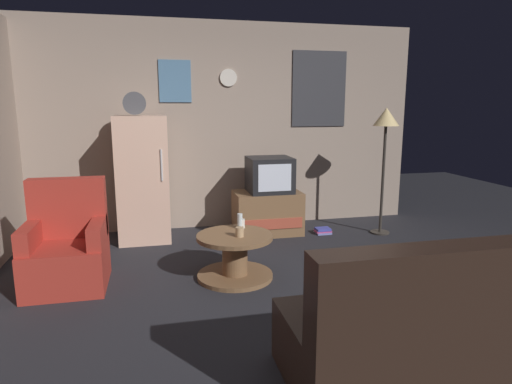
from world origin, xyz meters
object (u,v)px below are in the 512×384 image
at_px(crt_tv, 270,175).
at_px(mug_ceramic_tan, 240,232).
at_px(fridge, 143,179).
at_px(coffee_table, 235,256).
at_px(armchair, 67,249).
at_px(book_stack, 323,231).
at_px(mug_ceramic_white, 241,224).
at_px(wine_glass, 240,221).
at_px(couch, 432,331).
at_px(standing_lamp, 386,127).
at_px(tv_stand, 267,213).

relative_size(crt_tv, mug_ceramic_tan, 6.00).
bearing_deg(fridge, mug_ceramic_tan, -60.14).
bearing_deg(crt_tv, coffee_table, -116.88).
xyz_separation_m(armchair, book_stack, (2.87, 1.02, -0.30)).
height_order(crt_tv, mug_ceramic_white, crt_tv).
distance_m(wine_glass, mug_ceramic_tan, 0.27).
bearing_deg(couch, standing_lamp, 66.75).
distance_m(crt_tv, mug_ceramic_white, 1.34).
xyz_separation_m(mug_ceramic_tan, armchair, (-1.54, 0.25, -0.13)).
distance_m(coffee_table, mug_ceramic_tan, 0.27).
bearing_deg(couch, mug_ceramic_white, 110.10).
xyz_separation_m(standing_lamp, mug_ceramic_tan, (-2.05, -1.12, -0.89)).
relative_size(standing_lamp, wine_glass, 10.60).
xyz_separation_m(crt_tv, standing_lamp, (1.39, -0.32, 0.60)).
bearing_deg(armchair, tv_stand, 28.78).
xyz_separation_m(mug_ceramic_white, armchair, (-1.61, -0.03, -0.13)).
distance_m(wine_glass, mug_ceramic_white, 0.04).
bearing_deg(crt_tv, mug_ceramic_tan, -114.64).
relative_size(coffee_table, mug_ceramic_tan, 8.00).
relative_size(mug_ceramic_white, book_stack, 0.44).
distance_m(tv_stand, standing_lamp, 1.82).
distance_m(coffee_table, mug_ceramic_white, 0.35).
xyz_separation_m(tv_stand, book_stack, (0.69, -0.17, -0.24)).
relative_size(crt_tv, wine_glass, 3.60).
distance_m(fridge, book_stack, 2.34).
height_order(mug_ceramic_white, armchair, armchair).
height_order(crt_tv, coffee_table, crt_tv).
xyz_separation_m(coffee_table, mug_ceramic_white, (0.10, 0.21, 0.26)).
distance_m(mug_ceramic_white, mug_ceramic_tan, 0.29).
bearing_deg(mug_ceramic_tan, fridge, 119.86).
xyz_separation_m(wine_glass, mug_ceramic_white, (0.01, 0.02, -0.03)).
bearing_deg(book_stack, tv_stand, 165.83).
distance_m(mug_ceramic_tan, armchair, 1.57).
bearing_deg(standing_lamp, couch, -113.25).
height_order(coffee_table, wine_glass, wine_glass).
height_order(fridge, armchair, fridge).
relative_size(standing_lamp, armchair, 1.66).
height_order(mug_ceramic_white, book_stack, mug_ceramic_white).
height_order(wine_glass, couch, couch).
bearing_deg(mug_ceramic_tan, tv_stand, 66.25).
relative_size(fridge, armchair, 1.84).
distance_m(coffee_table, book_stack, 1.83).
height_order(tv_stand, coffee_table, tv_stand).
bearing_deg(wine_glass, tv_stand, 63.75).
height_order(crt_tv, armchair, crt_tv).
distance_m(fridge, mug_ceramic_white, 1.60).
relative_size(crt_tv, couch, 0.32).
bearing_deg(wine_glass, couch, -69.39).
xyz_separation_m(standing_lamp, coffee_table, (-2.09, -1.05, -1.14)).
bearing_deg(fridge, tv_stand, -3.36).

